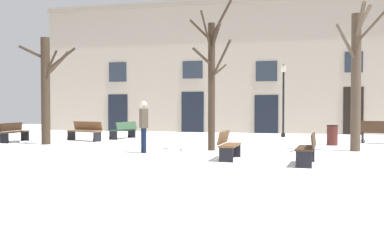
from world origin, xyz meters
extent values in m
plane|color=white|center=(0.00, 0.00, 0.00)|extent=(38.02, 38.02, 0.00)
cube|color=tan|center=(0.00, 10.82, 3.97)|extent=(23.76, 0.40, 7.94)
cube|color=gray|center=(0.00, 10.57, 7.69)|extent=(23.76, 0.30, 0.24)
cube|color=black|center=(-7.06, 10.60, 1.15)|extent=(1.29, 0.08, 2.30)
cube|color=#262D38|center=(-7.06, 10.60, 3.70)|extent=(1.16, 0.06, 1.21)
cube|color=black|center=(-2.21, 10.60, 1.21)|extent=(1.37, 0.08, 2.42)
cube|color=#262D38|center=(-2.21, 10.60, 3.75)|extent=(1.23, 0.06, 1.04)
cube|color=black|center=(2.20, 10.60, 1.10)|extent=(1.36, 0.08, 2.21)
cube|color=#262D38|center=(2.20, 10.60, 3.58)|extent=(1.22, 0.06, 1.15)
cube|color=black|center=(6.97, 10.60, 1.32)|extent=(1.06, 0.08, 2.63)
cube|color=#262D38|center=(6.97, 10.60, 4.00)|extent=(0.96, 0.06, 1.14)
cylinder|color=#382B1E|center=(1.40, -0.43, 2.27)|extent=(0.25, 0.25, 4.54)
cylinder|color=#382B1E|center=(1.61, -0.74, 4.00)|extent=(0.54, 0.72, 0.89)
cylinder|color=#382B1E|center=(1.86, -0.76, 4.70)|extent=(1.03, 0.76, 1.40)
cylinder|color=#382B1E|center=(1.17, -0.83, 3.31)|extent=(0.58, 0.88, 0.61)
cylinder|color=#382B1E|center=(1.10, -0.79, 4.23)|extent=(0.70, 0.80, 0.72)
cylinder|color=#382B1E|center=(1.84, -0.99, 3.15)|extent=(0.98, 1.22, 1.28)
cylinder|color=#382B1E|center=(1.58, -0.03, 2.87)|extent=(0.44, 0.87, 0.56)
cylinder|color=#382B1E|center=(1.32, -0.90, 4.15)|extent=(0.24, 1.00, 1.37)
cylinder|color=#382B1E|center=(-5.79, 0.37, 2.20)|extent=(0.37, 0.37, 4.40)
cylinder|color=#382B1E|center=(-6.01, 0.87, 3.48)|extent=(0.60, 1.10, 0.72)
cylinder|color=#382B1E|center=(-5.21, 0.57, 3.50)|extent=(1.24, 0.51, 1.04)
cylinder|color=#382B1E|center=(-5.65, 1.06, 3.36)|extent=(0.43, 1.49, 1.24)
cylinder|color=#382B1E|center=(-5.47, 0.28, 3.35)|extent=(0.74, 0.31, 1.02)
cylinder|color=#382B1E|center=(-6.23, 0.12, 3.78)|extent=(0.99, 0.63, 0.59)
cylinder|color=#4C3D2D|center=(6.36, 0.57, 2.41)|extent=(0.35, 0.35, 4.82)
cylinder|color=#4C3D2D|center=(6.02, 0.09, 3.73)|extent=(0.80, 1.07, 1.22)
cylinder|color=#4C3D2D|center=(6.82, 0.09, 4.29)|extent=(1.02, 1.05, 1.09)
cylinder|color=#4C3D2D|center=(6.14, 0.97, 3.69)|extent=(0.59, 0.94, 1.19)
cylinder|color=#4C3D2D|center=(6.63, 1.00, 4.69)|extent=(0.69, 1.02, 1.20)
cylinder|color=#4C3D2D|center=(6.43, -0.10, 4.44)|extent=(0.27, 1.43, 1.10)
cylinder|color=black|center=(3.39, 7.38, 1.64)|extent=(0.10, 0.10, 3.29)
cylinder|color=black|center=(3.39, 7.38, 0.10)|extent=(0.22, 0.22, 0.20)
cube|color=beige|center=(3.39, 7.38, 3.47)|extent=(0.24, 0.24, 0.36)
cone|color=black|center=(3.39, 7.38, 3.65)|extent=(0.30, 0.30, 0.14)
cylinder|color=#4C1E19|center=(5.65, 2.91, 0.39)|extent=(0.43, 0.43, 0.78)
torus|color=black|center=(5.65, 2.91, 0.80)|extent=(0.46, 0.46, 0.04)
cube|color=brown|center=(-5.19, 2.54, 0.44)|extent=(1.91, 1.12, 0.05)
cube|color=brown|center=(-5.11, 2.74, 0.68)|extent=(1.78, 0.80, 0.40)
cube|color=black|center=(-6.00, 2.86, 0.22)|extent=(0.21, 0.42, 0.44)
torus|color=black|center=(-6.07, 2.68, 0.08)|extent=(0.17, 0.09, 0.17)
cube|color=black|center=(-4.37, 2.22, 0.22)|extent=(0.21, 0.42, 0.44)
torus|color=black|center=(-4.44, 2.05, 0.08)|extent=(0.17, 0.09, 0.17)
cube|color=#2D4C33|center=(-4.03, 4.28, 0.42)|extent=(0.75, 1.80, 0.05)
cube|color=#2D4C33|center=(-3.83, 4.24, 0.64)|extent=(0.41, 1.74, 0.36)
cube|color=black|center=(-3.90, 5.08, 0.21)|extent=(0.42, 0.13, 0.42)
torus|color=black|center=(-4.08, 5.11, 0.08)|extent=(0.06, 0.17, 0.17)
cube|color=black|center=(-4.17, 3.47, 0.21)|extent=(0.42, 0.13, 0.42)
torus|color=black|center=(-4.35, 3.50, 0.08)|extent=(0.06, 0.17, 0.17)
cube|color=brown|center=(2.57, -3.11, 0.43)|extent=(0.46, 1.52, 0.05)
cube|color=brown|center=(2.37, -3.12, 0.66)|extent=(0.14, 1.52, 0.38)
cube|color=black|center=(2.57, -3.81, 0.22)|extent=(0.40, 0.06, 0.43)
torus|color=black|center=(2.75, -3.81, 0.08)|extent=(0.03, 0.17, 0.17)
cube|color=black|center=(2.56, -2.42, 0.22)|extent=(0.40, 0.06, 0.43)
torus|color=black|center=(2.74, -2.41, 0.08)|extent=(0.03, 0.17, 0.17)
cube|color=#3D2819|center=(-7.80, 1.13, 0.45)|extent=(0.52, 1.73, 0.05)
cube|color=#3D2819|center=(-7.99, 1.12, 0.66)|extent=(0.16, 1.71, 0.36)
cube|color=black|center=(-7.76, 0.33, 0.22)|extent=(0.39, 0.08, 0.45)
torus|color=black|center=(-7.59, 0.34, 0.08)|extent=(0.04, 0.17, 0.17)
cube|color=black|center=(-7.83, 1.92, 0.22)|extent=(0.39, 0.08, 0.45)
torus|color=black|center=(-7.67, 1.93, 0.08)|extent=(0.04, 0.17, 0.17)
cube|color=#3D2819|center=(4.77, -3.85, 0.46)|extent=(0.51, 1.58, 0.05)
cube|color=#3D2819|center=(4.97, -3.86, 0.67)|extent=(0.14, 1.57, 0.36)
cube|color=black|center=(4.80, -3.13, 0.23)|extent=(0.41, 0.08, 0.46)
torus|color=black|center=(4.62, -3.12, 0.08)|extent=(0.04, 0.17, 0.17)
cube|color=black|center=(4.74, -4.57, 0.23)|extent=(0.41, 0.08, 0.46)
torus|color=black|center=(4.56, -4.56, 0.08)|extent=(0.04, 0.17, 0.17)
cube|color=#3D2819|center=(7.76, 4.33, 0.47)|extent=(1.82, 0.74, 0.05)
cube|color=#3D2819|center=(7.73, 4.15, 0.73)|extent=(1.77, 0.45, 0.44)
cube|color=black|center=(6.95, 4.49, 0.24)|extent=(0.13, 0.37, 0.47)
torus|color=black|center=(6.98, 4.64, 0.08)|extent=(0.17, 0.06, 0.17)
cylinder|color=black|center=(-0.58, -1.97, 0.42)|extent=(0.14, 0.14, 0.85)
cylinder|color=black|center=(-0.68, -1.82, 0.42)|extent=(0.14, 0.14, 0.85)
cube|color=#4C4233|center=(-0.63, -1.90, 1.17)|extent=(0.40, 0.44, 0.65)
sphere|color=beige|center=(-0.63, -1.90, 1.64)|extent=(0.23, 0.23, 0.23)
camera|label=1|loc=(5.08, -17.04, 1.61)|focal=44.50mm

